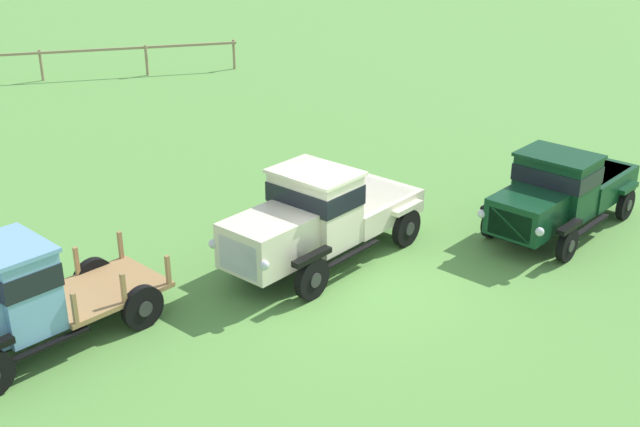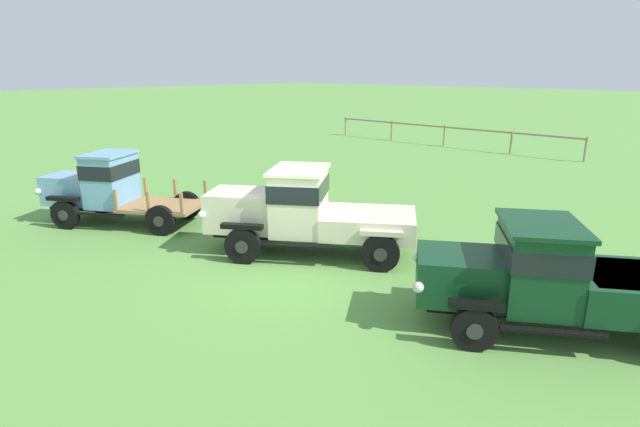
% 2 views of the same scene
% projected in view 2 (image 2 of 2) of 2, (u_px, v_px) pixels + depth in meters
% --- Properties ---
extents(ground_plane, '(240.00, 240.00, 0.00)m').
position_uv_depth(ground_plane, '(288.00, 270.00, 12.04)').
color(ground_plane, '#5B9342').
extents(paddock_fence, '(16.35, 0.34, 1.31)m').
position_uv_depth(paddock_fence, '(445.00, 131.00, 30.92)').
color(paddock_fence, '#997F60').
rests_on(paddock_fence, ground).
extents(vintage_truck_foreground_near, '(5.09, 3.98, 2.21)m').
position_uv_depth(vintage_truck_foreground_near, '(106.00, 187.00, 15.44)').
color(vintage_truck_foreground_near, black).
rests_on(vintage_truck_foreground_near, ground).
extents(vintage_truck_second_in_line, '(5.44, 4.46, 2.25)m').
position_uv_depth(vintage_truck_second_in_line, '(304.00, 210.00, 12.86)').
color(vintage_truck_second_in_line, black).
rests_on(vintage_truck_second_in_line, ground).
extents(vintage_truck_midrow_center, '(5.17, 4.17, 2.06)m').
position_uv_depth(vintage_truck_midrow_center, '(554.00, 277.00, 8.99)').
color(vintage_truck_midrow_center, black).
rests_on(vintage_truck_midrow_center, ground).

